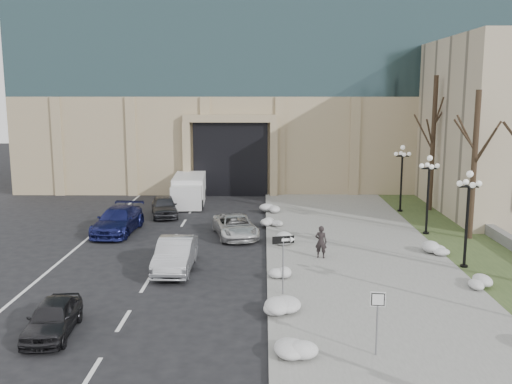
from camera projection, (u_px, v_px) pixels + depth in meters
sidewalk at (358, 258)px, 28.84m from camera, size 9.00×40.00×0.12m
curb at (270, 258)px, 28.90m from camera, size 0.30×40.00×0.14m
grass_strip at (487, 259)px, 28.76m from camera, size 4.00×40.00×0.10m
stone_wall at (511, 243)px, 30.65m from camera, size 0.50×30.00×0.70m
car_a at (53, 318)px, 19.82m from camera, size 1.74×3.75×1.24m
car_b at (175, 255)px, 26.96m from camera, size 1.62×4.65×1.53m
car_c at (118, 220)px, 34.19m from camera, size 2.47×5.42×1.54m
car_d at (235, 226)px, 33.27m from camera, size 3.17×5.02×1.29m
car_e at (164, 206)px, 38.82m from camera, size 2.55×4.39×1.41m
pedestrian at (321, 242)px, 28.61m from camera, size 0.69×0.55×1.65m
box_truck at (189, 191)px, 43.14m from camera, size 2.66×6.67×2.08m
one_way_sign at (287, 247)px, 23.26m from camera, size 0.97×0.35×2.59m
keep_sign at (378, 310)px, 17.85m from camera, size 0.48×0.11×2.21m
snow_clump_b at (291, 352)px, 17.91m from camera, size 1.10×1.60×0.36m
snow_clump_c at (282, 306)px, 21.76m from camera, size 1.10×1.60×0.36m
snow_clump_d at (278, 272)px, 25.87m from camera, size 1.10×1.60×0.36m
snow_clump_e at (279, 241)px, 31.33m from camera, size 1.10×1.60×0.36m
snow_clump_f at (271, 223)px, 35.55m from camera, size 1.10×1.60×0.36m
snow_clump_g at (272, 209)px, 39.91m from camera, size 1.10×1.60×0.36m
snow_clump_i at (477, 284)px, 24.27m from camera, size 1.10×1.60×0.36m
snow_clump_j at (436, 250)px, 29.47m from camera, size 1.10×1.60×0.36m
lamppost_b at (468, 206)px, 26.78m from camera, size 1.18×1.18×4.76m
lamppost_c at (428, 184)px, 33.18m from camera, size 1.18×1.18×4.76m
lamppost_d at (402, 169)px, 39.58m from camera, size 1.18×1.18×4.76m
tree_mid at (475, 144)px, 31.75m from camera, size 3.20×3.20×8.50m
tree_far at (434, 124)px, 39.52m from camera, size 3.20×3.20×9.50m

